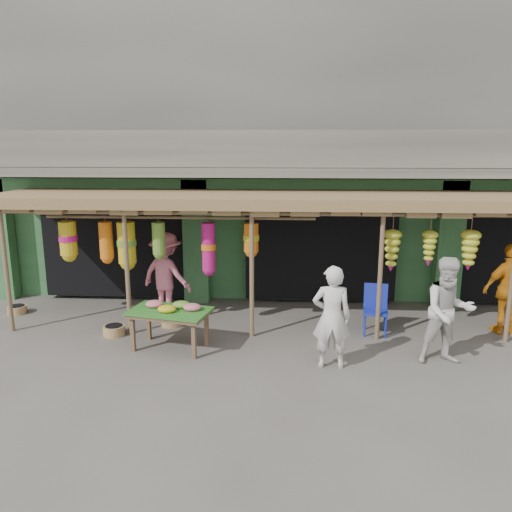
# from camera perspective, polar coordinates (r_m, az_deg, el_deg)

# --- Properties ---
(ground) EXTENTS (80.00, 80.00, 0.00)m
(ground) POSITION_cam_1_polar(r_m,az_deg,el_deg) (10.43, 7.95, -8.82)
(ground) COLOR #514C47
(ground) RESTS_ON ground
(building) EXTENTS (16.40, 6.80, 7.00)m
(building) POSITION_cam_1_polar(r_m,az_deg,el_deg) (14.59, 6.88, 10.81)
(building) COLOR gray
(building) RESTS_ON ground
(awning) EXTENTS (14.00, 2.70, 2.79)m
(awning) POSITION_cam_1_polar(r_m,az_deg,el_deg) (10.58, 7.12, 5.93)
(awning) COLOR brown
(awning) RESTS_ON ground
(flower_table) EXTENTS (1.64, 1.18, 0.89)m
(flower_table) POSITION_cam_1_polar(r_m,az_deg,el_deg) (9.55, -9.71, -6.33)
(flower_table) COLOR brown
(flower_table) RESTS_ON ground
(blue_chair) EXTENTS (0.54, 0.55, 1.01)m
(blue_chair) POSITION_cam_1_polar(r_m,az_deg,el_deg) (10.54, 13.49, -5.59)
(blue_chair) COLOR #1826A1
(blue_chair) RESTS_ON ground
(basket_left) EXTENTS (0.56, 0.56, 0.18)m
(basket_left) POSITION_cam_1_polar(r_m,az_deg,el_deg) (12.77, -25.63, -5.54)
(basket_left) COLOR brown
(basket_left) RESTS_ON ground
(basket_mid) EXTENTS (0.61, 0.61, 0.19)m
(basket_mid) POSITION_cam_1_polar(r_m,az_deg,el_deg) (10.95, -9.56, -7.31)
(basket_mid) COLOR olive
(basket_mid) RESTS_ON ground
(basket_right) EXTENTS (0.46, 0.46, 0.20)m
(basket_right) POSITION_cam_1_polar(r_m,az_deg,el_deg) (10.65, -15.91, -8.18)
(basket_right) COLOR olive
(basket_right) RESTS_ON ground
(person_front) EXTENTS (0.67, 0.45, 1.82)m
(person_front) POSITION_cam_1_polar(r_m,az_deg,el_deg) (8.68, 8.63, -6.92)
(person_front) COLOR silver
(person_front) RESTS_ON ground
(person_right) EXTENTS (0.99, 0.80, 1.91)m
(person_right) POSITION_cam_1_polar(r_m,az_deg,el_deg) (9.34, 21.12, -5.91)
(person_right) COLOR beige
(person_right) RESTS_ON ground
(person_vendor) EXTENTS (1.15, 0.62, 1.87)m
(person_vendor) POSITION_cam_1_polar(r_m,az_deg,el_deg) (11.33, 26.98, -3.41)
(person_vendor) COLOR orange
(person_vendor) RESTS_ON ground
(person_shopper) EXTENTS (1.41, 1.14, 1.91)m
(person_shopper) POSITION_cam_1_polar(r_m,az_deg,el_deg) (11.33, -10.22, -2.10)
(person_shopper) COLOR #D47084
(person_shopper) RESTS_ON ground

